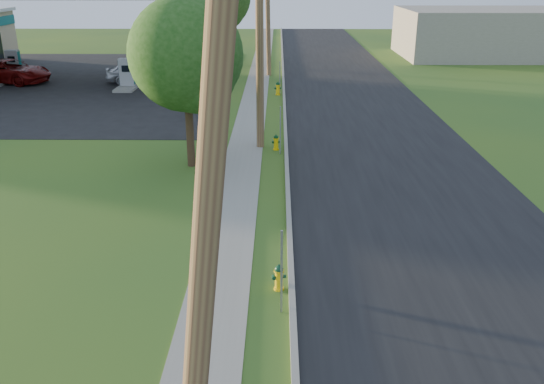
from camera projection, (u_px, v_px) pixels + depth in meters
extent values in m
cube|color=black|center=(415.00, 211.00, 18.20)|extent=(8.00, 120.00, 0.02)
cube|color=gray|center=(288.00, 208.00, 18.22)|extent=(0.15, 120.00, 0.15)
cube|color=gray|center=(233.00, 210.00, 18.26)|extent=(1.50, 120.00, 0.03)
cube|color=black|center=(40.00, 82.00, 38.93)|extent=(26.00, 28.00, 0.02)
cylinder|color=brown|center=(208.00, 203.00, 6.29)|extent=(1.31, 0.32, 9.48)
cylinder|color=brown|center=(260.00, 29.00, 23.02)|extent=(0.32, 0.32, 9.80)
cylinder|color=brown|center=(268.00, 6.00, 39.85)|extent=(0.49, 0.32, 9.50)
cube|color=gray|center=(282.00, 272.00, 12.48)|extent=(0.05, 0.04, 2.00)
cube|color=gray|center=(280.00, 131.00, 23.48)|extent=(0.05, 0.04, 2.00)
cube|color=gray|center=(280.00, 78.00, 34.86)|extent=(0.05, 0.04, 2.00)
cylinder|color=silver|center=(168.00, 47.00, 34.76)|extent=(0.36, 0.36, 5.50)
cylinder|color=silver|center=(185.00, 36.00, 40.92)|extent=(0.36, 0.36, 5.50)
cube|color=gray|center=(128.00, 87.00, 36.97)|extent=(1.20, 3.20, 0.18)
cube|color=#9EA0A3|center=(127.00, 72.00, 36.62)|extent=(0.90, 0.50, 1.70)
cube|color=#00585C|center=(127.00, 72.00, 36.62)|extent=(0.94, 0.40, 1.50)
cube|color=black|center=(126.00, 69.00, 36.28)|extent=(0.50, 0.02, 0.40)
cube|color=gray|center=(16.00, 76.00, 40.79)|extent=(1.20, 3.20, 0.18)
cube|color=#9EA0A3|center=(14.00, 62.00, 40.45)|extent=(0.90, 0.50, 1.70)
cube|color=#00585C|center=(14.00, 62.00, 40.45)|extent=(0.94, 0.40, 1.50)
cube|color=black|center=(11.00, 59.00, 40.10)|extent=(0.50, 0.02, 0.40)
cube|color=gray|center=(142.00, 76.00, 40.70)|extent=(1.20, 3.20, 0.18)
cube|color=#9EA0A3|center=(141.00, 63.00, 40.35)|extent=(0.90, 0.50, 1.70)
cube|color=#00585C|center=(141.00, 63.00, 40.35)|extent=(0.94, 0.40, 1.50)
cube|color=black|center=(140.00, 59.00, 40.01)|extent=(0.50, 0.02, 0.40)
cylinder|color=gray|center=(186.00, 68.00, 29.05)|extent=(0.24, 0.24, 5.00)
cube|color=gray|center=(484.00, 33.00, 49.98)|extent=(14.00, 10.00, 4.00)
cylinder|color=#392C1A|center=(190.00, 125.00, 21.84)|extent=(0.30, 0.30, 3.28)
sphere|color=#1A4611|center=(186.00, 54.00, 20.89)|extent=(4.20, 4.20, 4.20)
sphere|color=#1A4611|center=(197.00, 74.00, 20.84)|extent=(2.89, 2.89, 2.89)
cylinder|color=#392C1A|center=(219.00, 39.00, 45.76)|extent=(0.30, 0.30, 4.01)
sphere|color=#1A4611|center=(223.00, 7.00, 44.60)|extent=(3.53, 3.53, 3.53)
cylinder|color=yellow|center=(279.00, 288.00, 13.73)|extent=(0.25, 0.25, 0.05)
cylinder|color=yellow|center=(279.00, 279.00, 13.65)|extent=(0.20, 0.20, 0.54)
cylinder|color=yellow|center=(279.00, 271.00, 13.56)|extent=(0.25, 0.25, 0.04)
sphere|color=#0D3720|center=(279.00, 270.00, 13.55)|extent=(0.21, 0.21, 0.21)
cylinder|color=#0D3720|center=(279.00, 266.00, 13.51)|extent=(0.04, 0.04, 0.05)
cylinder|color=#0D3720|center=(280.00, 279.00, 13.51)|extent=(0.11, 0.12, 0.10)
cylinder|color=#0D3720|center=(274.00, 277.00, 13.60)|extent=(0.10, 0.09, 0.08)
cylinder|color=#0D3720|center=(284.00, 276.00, 13.64)|extent=(0.10, 0.09, 0.08)
cylinder|color=yellow|center=(276.00, 149.00, 24.38)|extent=(0.25, 0.25, 0.05)
cylinder|color=yellow|center=(276.00, 144.00, 24.30)|extent=(0.20, 0.20, 0.54)
cylinder|color=yellow|center=(276.00, 138.00, 24.21)|extent=(0.25, 0.25, 0.04)
sphere|color=#063813|center=(276.00, 138.00, 24.20)|extent=(0.21, 0.21, 0.21)
cylinder|color=#063813|center=(276.00, 135.00, 24.16)|extent=(0.04, 0.04, 0.05)
cylinder|color=#063813|center=(276.00, 143.00, 24.16)|extent=(0.11, 0.11, 0.10)
cylinder|color=#063813|center=(273.00, 142.00, 24.26)|extent=(0.10, 0.09, 0.08)
cylinder|color=#063813|center=(279.00, 142.00, 24.28)|extent=(0.10, 0.09, 0.08)
cylinder|color=yellow|center=(278.00, 94.00, 35.07)|extent=(0.30, 0.30, 0.06)
cylinder|color=yellow|center=(278.00, 90.00, 34.97)|extent=(0.24, 0.24, 0.65)
cylinder|color=yellow|center=(278.00, 85.00, 34.86)|extent=(0.30, 0.30, 0.04)
sphere|color=#093817|center=(278.00, 84.00, 34.85)|extent=(0.25, 0.25, 0.25)
cylinder|color=#093817|center=(278.00, 82.00, 34.80)|extent=(0.05, 0.05, 0.06)
cylinder|color=#093817|center=(278.00, 89.00, 34.79)|extent=(0.13, 0.14, 0.12)
cylinder|color=#093817|center=(275.00, 88.00, 34.92)|extent=(0.12, 0.11, 0.10)
cylinder|color=#093817|center=(280.00, 88.00, 34.95)|extent=(0.12, 0.11, 0.10)
imported|color=#680B09|center=(9.00, 71.00, 38.53)|extent=(6.10, 4.02, 1.56)
imported|color=silver|center=(137.00, 72.00, 38.69)|extent=(4.38, 2.48, 1.41)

